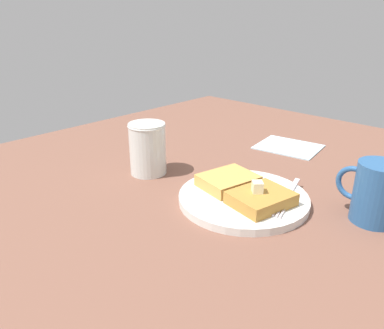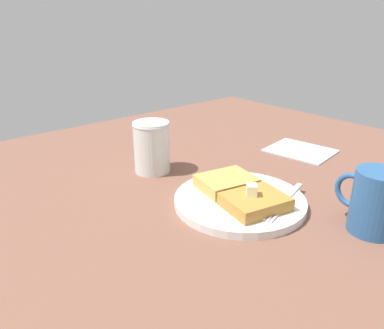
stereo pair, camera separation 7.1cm
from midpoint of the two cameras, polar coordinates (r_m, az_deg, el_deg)
The scene contains 9 objects.
table_surface at distance 70.11cm, azimuth 10.42°, elevation -5.83°, with size 125.44×125.44×2.31cm, color brown.
plate at distance 66.74cm, azimuth 10.32°, elevation -5.45°, with size 22.95×22.95×1.37cm.
toast_slice_left at distance 63.11cm, azimuth 12.83°, elevation -5.65°, with size 7.98×9.78×2.18cm, color #B07C33.
toast_slice_middle at distance 69.02cm, azimuth 8.22°, elevation -2.79°, with size 7.98×9.78×2.18cm, color gold.
butter_pat_primary at distance 62.34cm, azimuth 12.34°, elevation -3.88°, with size 1.87×1.68×1.87cm, color #F1EDC3.
fork at distance 65.81cm, azimuth 16.63°, elevation -5.74°, with size 5.76×15.78×0.36cm.
syrup_jar at distance 77.96cm, azimuth -3.54°, elevation 2.22°, with size 7.71×7.71×10.72cm.
napkin at distance 95.60cm, azimuth 18.27°, elevation 1.98°, with size 14.70×12.39×0.30cm, color silver.
coffee_mug at distance 64.19cm, azimuth 28.98°, elevation -5.04°, with size 10.29×7.13×9.94cm.
Camera 2 is at (-40.52, 46.54, 33.63)cm, focal length 35.00 mm.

